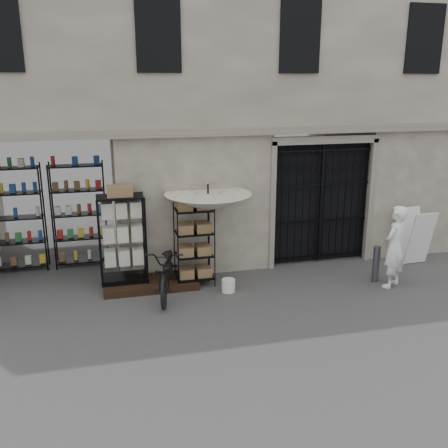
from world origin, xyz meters
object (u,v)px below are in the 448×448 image
object	(u,v)px
easel_sign	(415,236)
shopkeeper	(390,286)
white_bucket	(228,285)
wire_rack	(194,246)
bicycle	(168,294)
display_cabinet	(123,244)
market_umbrella	(208,198)
steel_bollard	(376,264)

from	to	relation	value
easel_sign	shopkeeper	bearing A→B (deg)	-142.26
white_bucket	wire_rack	bearing A→B (deg)	135.82
wire_rack	bicycle	distance (m)	1.16
bicycle	shopkeeper	world-z (taller)	bicycle
display_cabinet	market_umbrella	size ratio (longest dim) A/B	0.77
wire_rack	easel_sign	distance (m)	5.44
white_bucket	steel_bollard	size ratio (longest dim) A/B	0.35
shopkeeper	wire_rack	bearing A→B (deg)	-49.38
bicycle	steel_bollard	bearing A→B (deg)	7.39
display_cabinet	shopkeeper	xyz separation A→B (m)	(5.61, -1.32, -0.99)
steel_bollard	easel_sign	bearing A→B (deg)	29.38
display_cabinet	shopkeeper	world-z (taller)	display_cabinet
white_bucket	market_umbrella	bearing A→B (deg)	113.00
bicycle	easel_sign	distance (m)	6.13
bicycle	shopkeeper	bearing A→B (deg)	3.86
display_cabinet	market_umbrella	world-z (taller)	market_umbrella
market_umbrella	steel_bollard	bearing A→B (deg)	-14.14
bicycle	shopkeeper	size ratio (longest dim) A/B	1.16
wire_rack	bicycle	xyz separation A→B (m)	(-0.64, -0.42, -0.88)
wire_rack	steel_bollard	distance (m)	4.03
wire_rack	market_umbrella	size ratio (longest dim) A/B	0.68
bicycle	easel_sign	xyz separation A→B (m)	(6.08, 0.44, 0.68)
white_bucket	shopkeeper	size ratio (longest dim) A/B	0.16
market_umbrella	steel_bollard	size ratio (longest dim) A/B	3.24
white_bucket	steel_bollard	xyz separation A→B (m)	(3.30, -0.24, 0.27)
steel_bollard	shopkeeper	size ratio (longest dim) A/B	0.45
bicycle	steel_bollard	distance (m)	4.59
market_umbrella	easel_sign	bearing A→B (deg)	-0.51
market_umbrella	white_bucket	xyz separation A→B (m)	(0.28, -0.66, -1.77)
shopkeeper	easel_sign	distance (m)	1.89
shopkeeper	market_umbrella	bearing A→B (deg)	-51.63
display_cabinet	easel_sign	distance (m)	6.95
wire_rack	white_bucket	size ratio (longest dim) A/B	6.32
bicycle	wire_rack	bearing A→B (deg)	45.72
shopkeeper	easel_sign	bearing A→B (deg)	-172.25
bicycle	white_bucket	bearing A→B (deg)	4.66
steel_bollard	shopkeeper	xyz separation A→B (m)	(0.20, -0.32, -0.41)
bicycle	steel_bollard	world-z (taller)	bicycle
display_cabinet	market_umbrella	xyz separation A→B (m)	(1.83, -0.10, 0.91)
white_bucket	easel_sign	bearing A→B (deg)	7.30
white_bucket	easel_sign	size ratio (longest dim) A/B	0.22
wire_rack	market_umbrella	xyz separation A→B (m)	(0.33, 0.07, 1.03)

